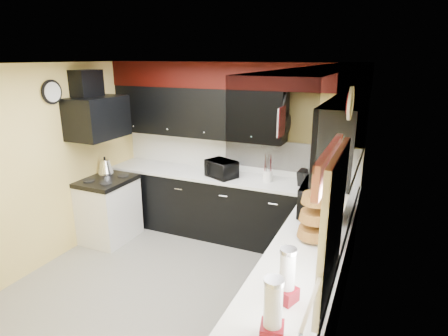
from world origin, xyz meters
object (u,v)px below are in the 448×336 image
kettle (105,167)px  utensil_crock (268,176)px  microwave (321,199)px  knife_block (303,178)px  toaster_oven (221,169)px

kettle → utensil_crock: bearing=13.6°
microwave → kettle: (-3.14, 0.25, -0.08)m
microwave → knife_block: size_ratio=2.69×
utensil_crock → kettle: size_ratio=0.64×
microwave → knife_block: microwave is taller
kettle → knife_block: bearing=11.2°
utensil_crock → microwave: bearing=-43.7°
microwave → kettle: microwave is taller
toaster_oven → knife_block: 1.13m
toaster_oven → kettle: (-1.65, -0.47, -0.04)m
kettle → toaster_oven: bearing=15.9°
knife_block → utensil_crock: bearing=-166.5°
utensil_crock → kettle: kettle is taller
microwave → utensil_crock: microwave is taller
toaster_oven → utensil_crock: toaster_oven is taller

